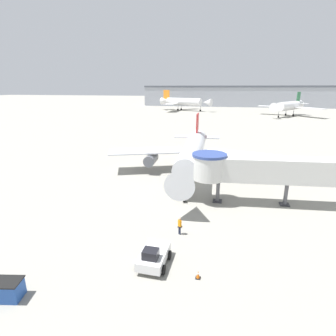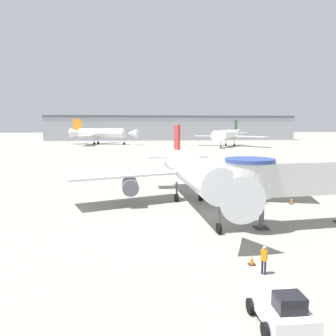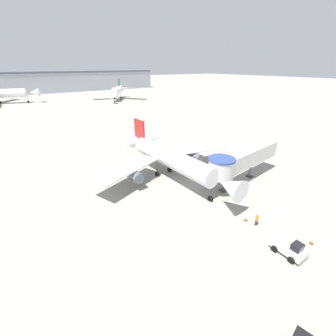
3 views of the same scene
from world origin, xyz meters
name	(u,v)px [view 1 (image 1 of 3)]	position (x,y,z in m)	size (l,w,h in m)	color
ground_plane	(191,186)	(0.00, 0.00, 0.00)	(800.00, 800.00, 0.00)	gray
main_airplane	(192,153)	(-0.57, 4.48, 3.77)	(28.74, 27.57, 8.87)	silver
jet_bridge	(255,169)	(7.97, -4.18, 4.38)	(17.38, 4.91, 6.06)	silver
pushback_tug_white	(153,256)	(-0.50, -17.98, 0.79)	(2.33, 3.49, 1.81)	silver
service_container_blue	(2,290)	(-9.32, -23.53, 0.68)	(2.81, 1.77, 1.35)	#234C9E
traffic_cone_apron_front	(198,275)	(3.12, -18.73, 0.30)	(0.38, 0.38, 0.63)	black
traffic_cone_starboard_wing	(267,181)	(10.67, 3.61, 0.35)	(0.44, 0.44, 0.73)	black
traffic_cone_near_nose	(180,224)	(0.47, -11.69, 0.33)	(0.42, 0.42, 0.69)	black
ground_crew_marshaller	(180,225)	(0.69, -13.05, 1.01)	(0.38, 0.37, 1.75)	#1E2338
background_jet_green_tail	(289,106)	(32.64, 104.29, 4.96)	(28.94, 27.86, 11.35)	white
background_jet_orange_tail	(183,102)	(-22.97, 125.47, 5.22)	(33.21, 33.21, 11.99)	white
terminal_building	(245,96)	(15.65, 175.00, 7.36)	(148.89, 26.80, 14.70)	#999EA8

